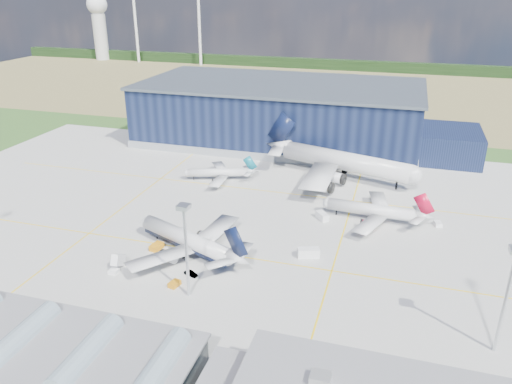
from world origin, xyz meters
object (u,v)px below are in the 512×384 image
airliner_navy (186,231)px  car_b (191,274)px  light_mast_center (185,236)px  gse_tug_b (174,284)px  airstair (119,263)px  gse_van_b (322,216)px  light_mast_east (509,284)px  gse_cart_a (438,224)px  airliner_regional (217,168)px  gse_tug_a (157,247)px  hangar (286,116)px  airliner_widebody (346,152)px  car_a (420,375)px  airliner_red (372,204)px  gse_van_a (308,253)px

airliner_navy → car_b: size_ratio=10.84×
light_mast_center → car_b: 17.02m
gse_tug_b → airstair: size_ratio=0.64×
gse_tug_b → gse_van_b: 53.61m
light_mast_center → light_mast_east: (65.00, 0.00, 0.00)m
light_mast_center → airstair: (-21.78, 5.89, -13.98)m
gse_cart_a → gse_van_b: size_ratio=0.62×
light_mast_east → gse_cart_a: (-8.76, 54.04, -14.80)m
airliner_regional → airstair: airliner_regional is taller
light_mast_east → gse_tug_a: 85.16m
airliner_navy → gse_tug_b: (3.53, -15.57, -5.82)m
hangar → gse_van_b: 82.62m
light_mast_east → gse_tug_a: (-82.10, 17.26, -14.63)m
airliner_widebody → airstair: size_ratio=13.81×
hangar → car_a: 148.83m
gse_tug_a → gse_cart_a: size_ratio=1.32×
airliner_regional → car_b: bearing=87.0°
airliner_navy → airliner_red: 56.47m
airliner_regional → airstair: size_ratio=6.04×
gse_tug_b → hangar: bearing=104.6°
light_mast_east → airliner_widebody: size_ratio=0.37×
hangar → light_mast_center: bearing=-86.7°
airliner_navy → car_a: size_ratio=11.69×
car_a → car_b: size_ratio=0.93×
airliner_red → airliner_regional: size_ratio=1.23×
hangar → gse_van_b: (29.84, -76.32, -10.54)m
gse_tug_b → car_a: 57.60m
airliner_red → airliner_navy: bearing=41.6°
hangar → airstair: bearing=-97.0°
light_mast_center → car_a: bearing=-12.9°
car_a → airstair: bearing=55.6°
gse_van_a → airliner_red: bearing=-46.9°
light_mast_center → gse_van_a: size_ratio=4.03×
gse_tug_b → gse_van_a: gse_van_a is taller
airliner_widebody → airstair: bearing=-103.1°
car_b → airliner_red: bearing=-22.6°
airliner_navy → car_a: airliner_navy is taller
airliner_navy → airliner_regional: bearing=-55.2°
airliner_regional → gse_cart_a: 77.65m
airliner_red → gse_van_a: size_ratio=5.88×
airliner_regional → gse_tug_b: (14.86, -67.57, -3.83)m
hangar → gse_van_a: size_ratio=25.40×
gse_tug_b → car_b: bearing=84.2°
light_mast_east → airliner_red: bearing=118.5°
airliner_navy → airliner_red: bearing=-120.5°
light_mast_east → car_b: bearing=173.4°
airliner_red → gse_van_b: airliner_red is taller
gse_tug_b → gse_cart_a: 79.93m
airliner_navy → gse_tug_b: 16.99m
airliner_navy → car_b: airliner_navy is taller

